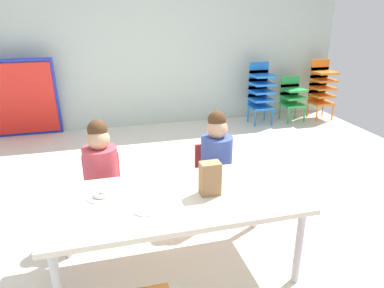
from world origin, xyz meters
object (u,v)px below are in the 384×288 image
(kid_chair_green_stack, at_px, (292,96))
(paper_plate_center_table, at_px, (147,208))
(craft_table, at_px, (175,203))
(kid_chair_orange_stack, at_px, (322,86))
(kid_chair_blue_stack, at_px, (260,90))
(paper_bag_brown, at_px, (210,178))
(seated_child_near_camera, at_px, (101,166))
(folded_activity_table, at_px, (23,99))
(donut_powdered_on_plate, at_px, (101,194))
(paper_plate_near_edge, at_px, (101,197))
(seated_child_middle_seat, at_px, (216,154))

(kid_chair_green_stack, xyz_separation_m, paper_plate_center_table, (-2.71, -3.03, 0.17))
(craft_table, relative_size, kid_chair_green_stack, 2.37)
(kid_chair_orange_stack, relative_size, paper_plate_center_table, 5.11)
(kid_chair_blue_stack, relative_size, paper_bag_brown, 4.18)
(seated_child_near_camera, xyz_separation_m, folded_activity_table, (-0.94, 2.53, -0.02))
(kid_chair_blue_stack, height_order, donut_powdered_on_plate, kid_chair_blue_stack)
(folded_activity_table, height_order, paper_bag_brown, folded_activity_table)
(craft_table, bearing_deg, kid_chair_blue_stack, 56.04)
(paper_bag_brown, relative_size, paper_plate_center_table, 1.22)
(paper_bag_brown, relative_size, donut_powdered_on_plate, 2.15)
(kid_chair_blue_stack, bearing_deg, craft_table, -123.96)
(kid_chair_blue_stack, xyz_separation_m, paper_plate_near_edge, (-2.43, -2.81, 0.05))
(seated_child_near_camera, bearing_deg, paper_plate_center_table, -71.13)
(kid_chair_blue_stack, height_order, kid_chair_green_stack, kid_chair_blue_stack)
(kid_chair_orange_stack, bearing_deg, paper_plate_near_edge, -141.03)
(paper_bag_brown, bearing_deg, paper_plate_center_table, -168.74)
(seated_child_near_camera, relative_size, paper_plate_near_edge, 5.10)
(kid_chair_orange_stack, relative_size, paper_bag_brown, 4.18)
(kid_chair_blue_stack, distance_m, donut_powdered_on_plate, 3.72)
(seated_child_near_camera, bearing_deg, paper_bag_brown, -43.51)
(kid_chair_green_stack, bearing_deg, seated_child_middle_seat, -131.32)
(paper_plate_near_edge, bearing_deg, paper_bag_brown, -11.25)
(paper_plate_center_table, distance_m, donut_powdered_on_plate, 0.34)
(paper_bag_brown, relative_size, paper_plate_near_edge, 1.22)
(kid_chair_blue_stack, xyz_separation_m, paper_bag_brown, (-1.75, -2.95, 0.15))
(seated_child_middle_seat, bearing_deg, paper_bag_brown, -112.22)
(craft_table, bearing_deg, kid_chair_green_stack, 49.30)
(kid_chair_orange_stack, height_order, donut_powdered_on_plate, kid_chair_orange_stack)
(paper_bag_brown, xyz_separation_m, paper_plate_center_table, (-0.42, -0.08, -0.11))
(kid_chair_blue_stack, bearing_deg, paper_bag_brown, -120.65)
(seated_child_near_camera, height_order, folded_activity_table, folded_activity_table)
(paper_bag_brown, bearing_deg, kid_chair_blue_stack, 59.35)
(seated_child_middle_seat, xyz_separation_m, paper_bag_brown, (-0.26, -0.63, 0.11))
(donut_powdered_on_plate, bearing_deg, kid_chair_blue_stack, 49.17)
(paper_plate_near_edge, bearing_deg, craft_table, -14.10)
(seated_child_middle_seat, bearing_deg, kid_chair_green_stack, 48.68)
(kid_chair_green_stack, bearing_deg, craft_table, -130.70)
(craft_table, bearing_deg, paper_plate_near_edge, 165.90)
(kid_chair_blue_stack, xyz_separation_m, kid_chair_green_stack, (0.55, -0.00, -0.12))
(kid_chair_green_stack, xyz_separation_m, donut_powdered_on_plate, (-2.97, -2.81, 0.19))
(kid_chair_orange_stack, xyz_separation_m, paper_bag_brown, (-2.79, -2.95, 0.15))
(folded_activity_table, bearing_deg, seated_child_near_camera, -69.74)
(kid_chair_blue_stack, relative_size, paper_plate_center_table, 5.11)
(paper_plate_near_edge, distance_m, paper_plate_center_table, 0.34)
(paper_plate_center_table, height_order, donut_powdered_on_plate, donut_powdered_on_plate)
(kid_chair_blue_stack, height_order, kid_chair_orange_stack, same)
(kid_chair_blue_stack, bearing_deg, paper_plate_near_edge, -130.83)
(kid_chair_blue_stack, xyz_separation_m, folded_activity_table, (-3.35, 0.22, 0.02))
(folded_activity_table, bearing_deg, donut_powdered_on_plate, -73.11)
(kid_chair_green_stack, distance_m, paper_plate_center_table, 4.07)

